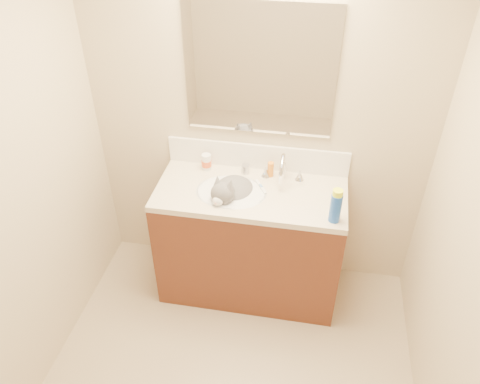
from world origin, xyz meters
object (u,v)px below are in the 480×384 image
at_px(basin, 231,201).
at_px(faucet, 282,170).
at_px(amber_bottle, 271,169).
at_px(pill_bottle, 206,162).
at_px(spray_can, 335,208).
at_px(silver_jar, 246,169).
at_px(vanity_cabinet, 250,244).
at_px(cat, 232,194).

relative_size(basin, faucet, 1.61).
bearing_deg(amber_bottle, pill_bottle, 179.36).
xyz_separation_m(faucet, pill_bottle, (-0.51, 0.05, -0.03)).
bearing_deg(faucet, spray_can, -44.75).
height_order(faucet, silver_jar, faucet).
bearing_deg(basin, spray_can, -14.67).
relative_size(vanity_cabinet, basin, 2.67).
xyz_separation_m(vanity_cabinet, silver_jar, (-0.07, 0.19, 0.48)).
bearing_deg(pill_bottle, vanity_cabinet, -30.19).
height_order(amber_bottle, spray_can, spray_can).
height_order(basin, spray_can, spray_can).
distance_m(faucet, silver_jar, 0.26).
relative_size(basin, pill_bottle, 4.04).
distance_m(vanity_cabinet, amber_bottle, 0.54).
bearing_deg(faucet, vanity_cabinet, -142.71).
xyz_separation_m(basin, cat, (0.00, 0.02, 0.04)).
bearing_deg(cat, basin, -79.22).
distance_m(silver_jar, amber_bottle, 0.17).
height_order(pill_bottle, silver_jar, pill_bottle).
height_order(faucet, spray_can, faucet).
relative_size(faucet, silver_jar, 4.54).
distance_m(cat, amber_bottle, 0.31).
height_order(vanity_cabinet, faucet, faucet).
bearing_deg(basin, amber_bottle, 44.69).
xyz_separation_m(amber_bottle, spray_can, (0.42, -0.38, 0.04)).
bearing_deg(cat, faucet, 44.45).
relative_size(vanity_cabinet, pill_bottle, 10.76).
bearing_deg(cat, silver_jar, 93.56).
xyz_separation_m(cat, spray_can, (0.63, -0.18, 0.12)).
xyz_separation_m(silver_jar, amber_bottle, (0.17, -0.00, 0.02)).
xyz_separation_m(cat, silver_jar, (0.05, 0.20, 0.06)).
bearing_deg(spray_can, vanity_cabinet, 159.16).
distance_m(vanity_cabinet, spray_can, 0.77).
xyz_separation_m(vanity_cabinet, basin, (-0.12, -0.03, 0.38)).
relative_size(pill_bottle, spray_can, 0.62).
bearing_deg(vanity_cabinet, spray_can, -20.84).
bearing_deg(pill_bottle, faucet, -6.12).
bearing_deg(pill_bottle, basin, -46.60).
height_order(faucet, cat, faucet).
distance_m(silver_jar, spray_can, 0.70).
xyz_separation_m(silver_jar, spray_can, (0.58, -0.39, 0.06)).
xyz_separation_m(faucet, spray_can, (0.34, -0.33, 0.00)).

